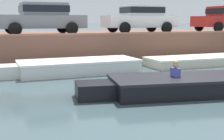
% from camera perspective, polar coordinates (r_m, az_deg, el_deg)
% --- Properties ---
extents(ground_plane, '(400.00, 400.00, 0.00)m').
position_cam_1_polar(ground_plane, '(8.78, -4.28, -5.44)').
color(ground_plane, '#3D5156').
extents(far_quay_wall, '(60.00, 6.00, 1.51)m').
position_cam_1_polar(far_quay_wall, '(17.67, -13.25, 4.15)').
color(far_quay_wall, brown).
rests_on(far_quay_wall, ground).
extents(far_wall_coping, '(60.00, 0.24, 0.08)m').
position_cam_1_polar(far_wall_coping, '(14.78, -11.75, 6.38)').
color(far_wall_coping, '#925F4C').
rests_on(far_wall_coping, far_quay_wall).
extents(boat_moored_central_white, '(5.95, 2.09, 0.56)m').
position_cam_1_polar(boat_moored_central_white, '(13.09, -7.09, 0.59)').
color(boat_moored_central_white, white).
rests_on(boat_moored_central_white, ground).
extents(boat_moored_east_cream, '(6.04, 1.89, 0.43)m').
position_cam_1_polar(boat_moored_east_cream, '(16.11, 15.80, 1.66)').
color(boat_moored_east_cream, silver).
rests_on(boat_moored_east_cream, ground).
extents(motorboat_passing, '(6.66, 2.78, 1.02)m').
position_cam_1_polar(motorboat_passing, '(9.79, 14.43, -2.58)').
color(motorboat_passing, black).
rests_on(motorboat_passing, ground).
extents(car_left_inner_grey, '(4.39, 2.09, 1.54)m').
position_cam_1_polar(car_left_inner_grey, '(16.03, -12.71, 9.43)').
color(car_left_inner_grey, slate).
rests_on(car_left_inner_grey, far_quay_wall).
extents(car_centre_white, '(4.04, 1.98, 1.54)m').
position_cam_1_polar(car_centre_white, '(17.69, 5.18, 9.55)').
color(car_centre_white, white).
rests_on(car_centre_white, far_quay_wall).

